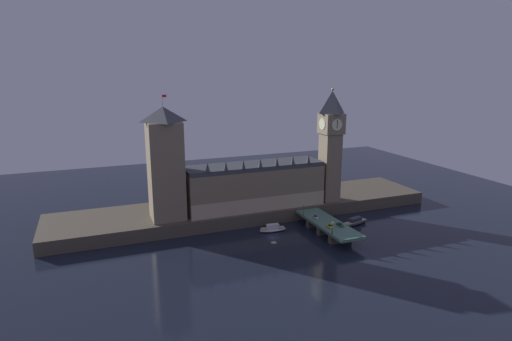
{
  "coord_description": "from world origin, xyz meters",
  "views": [
    {
      "loc": [
        -81.9,
        -184.1,
        83.15
      ],
      "look_at": [
        -1.76,
        20.0,
        30.6
      ],
      "focal_mm": 30.0,
      "sensor_mm": 36.0,
      "label": 1
    }
  ],
  "objects_px": {
    "car_northbound_trail": "(330,226)",
    "car_southbound_lead": "(340,225)",
    "boat_downstream": "(355,222)",
    "street_lamp_near": "(333,226)",
    "victoria_tower": "(165,164)",
    "boat_upstream": "(273,229)",
    "street_lamp_far": "(304,207)",
    "car_northbound_lead": "(315,217)",
    "pedestrian_near_rail": "(332,232)",
    "clock_tower": "(331,142)"
  },
  "relations": [
    {
      "from": "car_northbound_trail",
      "to": "car_southbound_lead",
      "type": "distance_m",
      "value": 6.12
    },
    {
      "from": "car_northbound_trail",
      "to": "boat_downstream",
      "type": "height_order",
      "value": "car_northbound_trail"
    },
    {
      "from": "car_southbound_lead",
      "to": "street_lamp_near",
      "type": "height_order",
      "value": "street_lamp_near"
    },
    {
      "from": "victoria_tower",
      "to": "boat_upstream",
      "type": "bearing_deg",
      "value": -23.27
    },
    {
      "from": "street_lamp_near",
      "to": "street_lamp_far",
      "type": "bearing_deg",
      "value": 90.0
    },
    {
      "from": "car_northbound_lead",
      "to": "boat_downstream",
      "type": "height_order",
      "value": "car_northbound_lead"
    },
    {
      "from": "boat_downstream",
      "to": "street_lamp_far",
      "type": "bearing_deg",
      "value": 161.77
    },
    {
      "from": "car_northbound_lead",
      "to": "car_northbound_trail",
      "type": "distance_m",
      "value": 14.8
    },
    {
      "from": "street_lamp_far",
      "to": "boat_upstream",
      "type": "relative_size",
      "value": 0.49
    },
    {
      "from": "car_northbound_lead",
      "to": "boat_upstream",
      "type": "relative_size",
      "value": 0.27
    },
    {
      "from": "pedestrian_near_rail",
      "to": "street_lamp_far",
      "type": "relative_size",
      "value": 0.22
    },
    {
      "from": "car_northbound_trail",
      "to": "boat_downstream",
      "type": "distance_m",
      "value": 27.27
    },
    {
      "from": "victoria_tower",
      "to": "car_northbound_lead",
      "type": "height_order",
      "value": "victoria_tower"
    },
    {
      "from": "boat_upstream",
      "to": "car_northbound_lead",
      "type": "bearing_deg",
      "value": -13.2
    },
    {
      "from": "car_northbound_trail",
      "to": "pedestrian_near_rail",
      "type": "relative_size",
      "value": 2.41
    },
    {
      "from": "car_northbound_trail",
      "to": "boat_upstream",
      "type": "distance_m",
      "value": 30.37
    },
    {
      "from": "street_lamp_near",
      "to": "car_northbound_lead",
      "type": "bearing_deg",
      "value": 81.38
    },
    {
      "from": "street_lamp_far",
      "to": "boat_upstream",
      "type": "xyz_separation_m",
      "value": [
        -18.76,
        -1.47,
        -9.15
      ]
    },
    {
      "from": "street_lamp_near",
      "to": "boat_upstream",
      "type": "bearing_deg",
      "value": 123.85
    },
    {
      "from": "car_northbound_lead",
      "to": "street_lamp_far",
      "type": "relative_size",
      "value": 0.56
    },
    {
      "from": "victoria_tower",
      "to": "street_lamp_far",
      "type": "bearing_deg",
      "value": -16.28
    },
    {
      "from": "car_southbound_lead",
      "to": "pedestrian_near_rail",
      "type": "distance_m",
      "value": 11.67
    },
    {
      "from": "boat_upstream",
      "to": "street_lamp_far",
      "type": "bearing_deg",
      "value": 4.49
    },
    {
      "from": "car_northbound_trail",
      "to": "street_lamp_far",
      "type": "distance_m",
      "value": 22.09
    },
    {
      "from": "street_lamp_far",
      "to": "pedestrian_near_rail",
      "type": "bearing_deg",
      "value": -89.19
    },
    {
      "from": "car_northbound_trail",
      "to": "car_southbound_lead",
      "type": "relative_size",
      "value": 0.82
    },
    {
      "from": "clock_tower",
      "to": "car_northbound_trail",
      "type": "height_order",
      "value": "clock_tower"
    },
    {
      "from": "victoria_tower",
      "to": "car_northbound_trail",
      "type": "relative_size",
      "value": 16.57
    },
    {
      "from": "car_northbound_trail",
      "to": "boat_downstream",
      "type": "relative_size",
      "value": 0.22
    },
    {
      "from": "car_northbound_lead",
      "to": "boat_upstream",
      "type": "xyz_separation_m",
      "value": [
        -22.21,
        5.21,
        -5.35
      ]
    },
    {
      "from": "car_northbound_lead",
      "to": "street_lamp_near",
      "type": "bearing_deg",
      "value": -98.62
    },
    {
      "from": "pedestrian_near_rail",
      "to": "boat_upstream",
      "type": "distance_m",
      "value": 33.43
    },
    {
      "from": "boat_downstream",
      "to": "pedestrian_near_rail",
      "type": "bearing_deg",
      "value": -143.99
    },
    {
      "from": "boat_upstream",
      "to": "boat_downstream",
      "type": "relative_size",
      "value": 0.83
    },
    {
      "from": "car_northbound_trail",
      "to": "pedestrian_near_rail",
      "type": "xyz_separation_m",
      "value": [
        -3.05,
        -6.81,
        0.2
      ]
    },
    {
      "from": "pedestrian_near_rail",
      "to": "boat_upstream",
      "type": "xyz_separation_m",
      "value": [
        -19.16,
        26.83,
        -5.52
      ]
    },
    {
      "from": "clock_tower",
      "to": "boat_upstream",
      "type": "bearing_deg",
      "value": -157.46
    },
    {
      "from": "clock_tower",
      "to": "car_southbound_lead",
      "type": "bearing_deg",
      "value": -112.53
    },
    {
      "from": "car_northbound_lead",
      "to": "clock_tower",
      "type": "bearing_deg",
      "value": 47.11
    },
    {
      "from": "victoria_tower",
      "to": "pedestrian_near_rail",
      "type": "distance_m",
      "value": 89.6
    },
    {
      "from": "street_lamp_far",
      "to": "boat_downstream",
      "type": "distance_m",
      "value": 29.92
    },
    {
      "from": "street_lamp_far",
      "to": "boat_downstream",
      "type": "bearing_deg",
      "value": -18.23
    },
    {
      "from": "street_lamp_near",
      "to": "boat_upstream",
      "type": "xyz_separation_m",
      "value": [
        -18.76,
        27.97,
        -8.64
      ]
    },
    {
      "from": "clock_tower",
      "to": "car_southbound_lead",
      "type": "relative_size",
      "value": 13.96
    },
    {
      "from": "car_northbound_lead",
      "to": "car_southbound_lead",
      "type": "xyz_separation_m",
      "value": [
        6.1,
        -14.38,
        -0.01
      ]
    },
    {
      "from": "car_northbound_lead",
      "to": "boat_downstream",
      "type": "xyz_separation_m",
      "value": [
        23.62,
        -2.23,
        -5.3
      ]
    },
    {
      "from": "clock_tower",
      "to": "victoria_tower",
      "type": "xyz_separation_m",
      "value": [
        -94.38,
        3.38,
        -5.56
      ]
    },
    {
      "from": "street_lamp_near",
      "to": "boat_downstream",
      "type": "xyz_separation_m",
      "value": [
        27.07,
        20.53,
        -8.59
      ]
    },
    {
      "from": "clock_tower",
      "to": "car_northbound_lead",
      "type": "distance_m",
      "value": 47.3
    },
    {
      "from": "pedestrian_near_rail",
      "to": "boat_downstream",
      "type": "distance_m",
      "value": 33.42
    }
  ]
}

